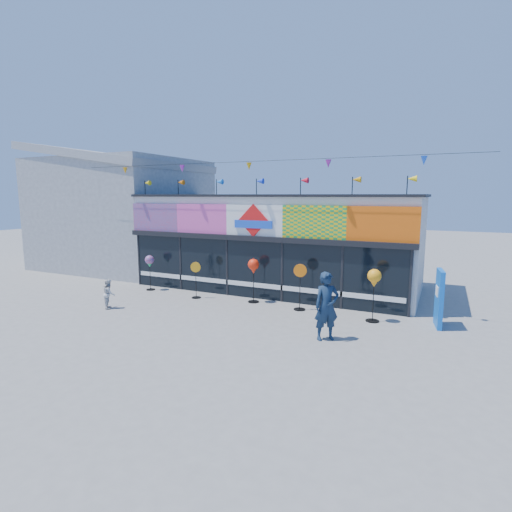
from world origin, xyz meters
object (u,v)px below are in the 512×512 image
Objects in this scene: spinner_4 at (374,280)px; adult_man at (327,306)px; spinner_2 at (253,268)px; child at (109,294)px; spinner_3 at (300,286)px; spinner_0 at (150,262)px; blue_sign at (439,298)px; spinner_1 at (196,279)px.

spinner_4 is 0.89× the size of adult_man.
spinner_4 is (4.53, -0.48, 0.04)m from spinner_2.
spinner_3 is at bearing -106.84° from child.
spinner_3 is at bearing -1.07° from spinner_0.
adult_man is (-2.85, -2.60, 0.07)m from blue_sign.
spinner_1 is at bearing 173.02° from blue_sign.
child is at bearing -164.48° from spinner_4.
spinner_0 is at bearing 173.19° from spinner_1.
spinner_1 is at bearing 179.42° from spinner_4.
spinner_0 is 2.62m from spinner_1.
adult_man reaches higher than spinner_0.
blue_sign is 11.36m from spinner_0.
blue_sign is 1.08× the size of spinner_3.
child is (-4.40, -2.96, -0.81)m from spinner_2.
spinner_4 reaches higher than child.
spinner_0 is 9.44m from spinner_4.
blue_sign is at bearing 4.38° from adult_man.
spinner_2 reaches higher than child.
blue_sign is 1.19× the size of spinner_0.
spinner_1 is at bearing -177.63° from spinner_3.
spinner_4 is 2.47m from adult_man.
spinner_4 is 9.30m from child.
spinner_2 reaches higher than spinner_0.
blue_sign is at bearing 1.79° from spinner_1.
blue_sign is 2.01m from spinner_4.
spinner_0 is at bearing -178.79° from spinner_2.
blue_sign is 3.86m from adult_man.
spinner_0 is at bearing 177.73° from spinner_4.
child is at bearing -79.91° from spinner_0.
blue_sign is 1.04× the size of spinner_4.
blue_sign is 6.47m from spinner_2.
adult_man is at bearing -112.42° from spinner_4.
adult_man is (8.50, -2.63, -0.24)m from spinner_0.
spinner_0 is 0.87× the size of spinner_4.
child is at bearing -146.08° from spinner_2.
spinner_3 reaches higher than spinner_0.
child is at bearing -156.75° from spinner_3.
blue_sign reaches higher than spinner_2.
adult_man is at bearing -17.19° from spinner_0.
blue_sign is at bearing -1.19° from spinner_2.
spinner_3 is at bearing 85.51° from adult_man.
child is (-6.34, -2.72, -0.35)m from spinner_3.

